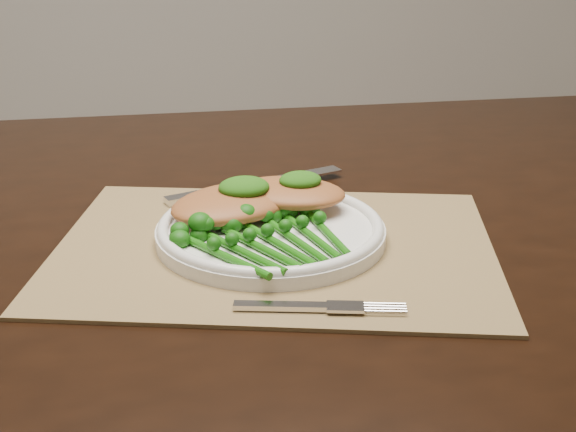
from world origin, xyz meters
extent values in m
cube|color=black|center=(0.04, -0.14, 0.73)|extent=(1.64, 0.97, 0.04)
cube|color=olive|center=(0.08, -0.26, 0.75)|extent=(0.52, 0.44, 0.00)
cylinder|color=white|center=(0.08, -0.24, 0.76)|extent=(0.24, 0.24, 0.01)
torus|color=white|center=(0.08, -0.24, 0.77)|extent=(0.24, 0.24, 0.01)
cube|color=silver|center=(0.02, -0.10, 0.76)|extent=(0.10, 0.04, 0.01)
cube|color=silver|center=(0.13, -0.07, 0.76)|extent=(0.14, 0.06, 0.00)
cube|color=silver|center=(0.06, -0.39, 0.76)|extent=(0.08, 0.03, 0.00)
ellipsoid|color=#A76130|center=(0.05, -0.20, 0.78)|extent=(0.17, 0.15, 0.03)
ellipsoid|color=#A76130|center=(0.11, -0.19, 0.79)|extent=(0.15, 0.13, 0.02)
ellipsoid|color=#154509|center=(0.06, -0.20, 0.80)|extent=(0.06, 0.05, 0.02)
ellipsoid|color=#154509|center=(0.12, -0.19, 0.80)|extent=(0.05, 0.04, 0.02)
camera|label=1|loc=(-0.07, -1.00, 1.10)|focal=50.00mm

